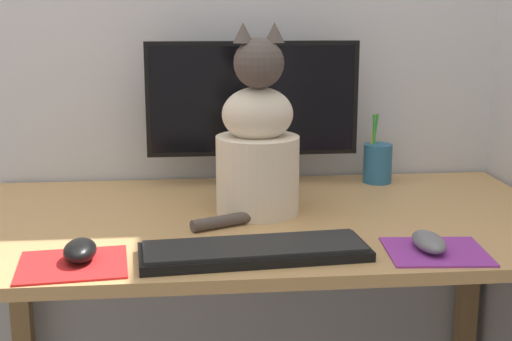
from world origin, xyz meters
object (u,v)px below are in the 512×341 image
object	(u,v)px
cat	(257,144)
pen_cup	(377,163)
computer_mouse_right	(429,242)
keyboard	(254,251)
computer_mouse_left	(80,250)
monitor	(253,107)

from	to	relation	value
cat	pen_cup	xyz separation A→B (m)	(0.34, 0.25, -0.10)
computer_mouse_right	pen_cup	bearing A→B (deg)	85.17
keyboard	computer_mouse_left	bearing A→B (deg)	175.14
computer_mouse_left	cat	world-z (taller)	cat
computer_mouse_left	pen_cup	world-z (taller)	pen_cup
monitor	pen_cup	bearing A→B (deg)	1.53
computer_mouse_right	cat	distance (m)	0.44
computer_mouse_left	computer_mouse_right	distance (m)	0.65
monitor	computer_mouse_right	distance (m)	0.63
keyboard	computer_mouse_left	size ratio (longest dim) A/B	4.51
computer_mouse_right	pen_cup	world-z (taller)	pen_cup
computer_mouse_left	computer_mouse_right	bearing A→B (deg)	-0.46
cat	pen_cup	distance (m)	0.44
monitor	keyboard	bearing A→B (deg)	-95.13
monitor	cat	bearing A→B (deg)	-92.90
monitor	computer_mouse_right	xyz separation A→B (m)	(0.29, -0.53, -0.19)
computer_mouse_left	computer_mouse_right	size ratio (longest dim) A/B	0.85
pen_cup	computer_mouse_left	bearing A→B (deg)	-142.36
computer_mouse_left	cat	distance (m)	0.47
computer_mouse_left	cat	bearing A→B (deg)	38.93
keyboard	computer_mouse_right	xyz separation A→B (m)	(0.33, -0.00, 0.01)
keyboard	cat	distance (m)	0.32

